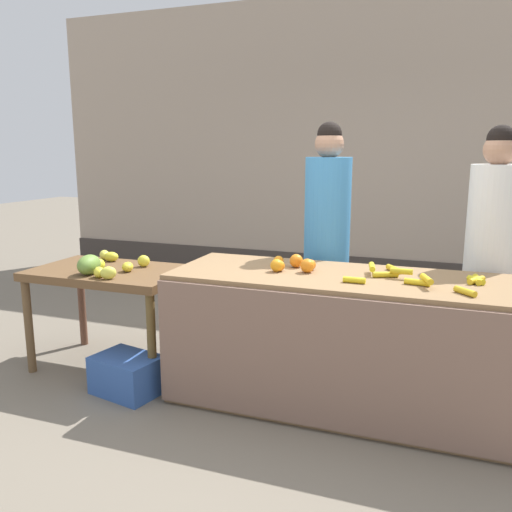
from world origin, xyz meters
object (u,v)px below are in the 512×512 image
(vendor_woman_blue_shirt, at_px, (327,246))
(produce_sack, at_px, (246,319))
(produce_crate, at_px, (127,375))
(vendor_woman_white_shirt, at_px, (490,260))

(vendor_woman_blue_shirt, relative_size, produce_sack, 3.46)
(vendor_woman_blue_shirt, distance_m, produce_crate, 1.70)
(vendor_woman_blue_shirt, xyz_separation_m, produce_crate, (-1.13, -0.99, -0.79))
(vendor_woman_blue_shirt, bearing_deg, vendor_woman_white_shirt, -1.13)
(produce_crate, relative_size, produce_sack, 0.83)
(vendor_woman_white_shirt, xyz_separation_m, produce_sack, (-1.79, 0.04, -0.64))
(vendor_woman_blue_shirt, height_order, vendor_woman_white_shirt, vendor_woman_blue_shirt)
(produce_sack, bearing_deg, produce_crate, -114.72)
(produce_crate, xyz_separation_m, produce_sack, (0.47, 1.02, 0.13))
(produce_crate, bearing_deg, vendor_woman_blue_shirt, 41.29)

